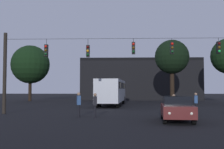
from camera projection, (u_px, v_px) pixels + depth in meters
The scene contains 11 objects.
ground_plane at pixel (129, 107), 29.66m from camera, with size 168.00×168.00×0.00m, color black.
overhead_signal_span at pixel (131, 65), 21.81m from camera, with size 20.54×0.44×6.47m.
city_bus at pixel (112, 90), 32.93m from camera, with size 3.31×11.16×3.00m.
car_near_right at pixel (177, 108), 16.93m from camera, with size 2.24×4.47×1.52m.
pedestrian_crossing_left at pixel (95, 104), 19.13m from camera, with size 0.25×0.37×1.68m.
pedestrian_crossing_center at pixel (196, 102), 22.12m from camera, with size 0.30×0.40×1.66m.
pedestrian_crossing_right at pixel (79, 103), 19.31m from camera, with size 0.33×0.41×1.73m.
pedestrian_trailing at pixel (174, 104), 20.16m from camera, with size 0.26×0.38×1.58m.
corner_building at pixel (140, 80), 52.14m from camera, with size 21.06×10.15×7.33m.
tree_behind_building at pixel (172, 57), 36.21m from camera, with size 4.46×4.46×8.39m.
tree_right_far at pixel (30, 65), 45.03m from camera, with size 6.20×6.20×9.04m.
Camera 1 is at (-0.77, -5.35, 1.97)m, focal length 44.50 mm.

